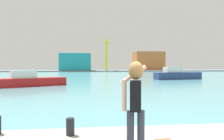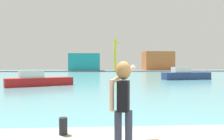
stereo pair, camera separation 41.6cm
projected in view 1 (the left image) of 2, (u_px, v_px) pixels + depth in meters
ground_plane at (96, 75)px, 53.69m from camera, size 220.00×220.00×0.00m
harbor_water at (95, 75)px, 55.67m from camera, size 140.00×100.00×0.02m
far_shore_dock at (92, 71)px, 95.41m from camera, size 140.00×20.00×0.49m
person_photographer at (135, 97)px, 4.01m from camera, size 0.54×0.57×1.74m
harbor_bollard at (70, 127)px, 5.12m from camera, size 0.20×0.20×0.41m
boat_moored at (31, 80)px, 24.33m from camera, size 7.48×4.99×1.83m
boat_moored_2 at (177, 75)px, 36.83m from camera, size 8.60×3.44×2.14m
warehouse_left at (76, 62)px, 89.72m from camera, size 12.64×9.74×6.95m
warehouse_right at (148, 61)px, 99.45m from camera, size 12.88×10.27×8.30m
port_crane at (107, 51)px, 90.07m from camera, size 3.02×9.28×13.02m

